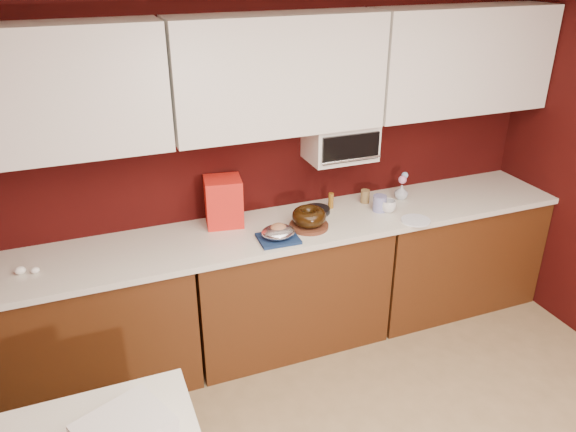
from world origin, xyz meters
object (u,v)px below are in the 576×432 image
at_px(bundt_cake, 309,216).
at_px(flower_vase, 401,191).
at_px(pandoro_box, 224,202).
at_px(toaster_oven, 340,141).
at_px(blue_jar, 380,203).
at_px(coffee_mug, 388,205).
at_px(foil_ham_nest, 278,232).

bearing_deg(bundt_cake, flower_vase, 12.94).
bearing_deg(flower_vase, pandoro_box, 176.86).
height_order(toaster_oven, blue_jar, toaster_oven).
xyz_separation_m(bundt_cake, pandoro_box, (-0.49, 0.26, 0.08)).
xyz_separation_m(pandoro_box, coffee_mug, (1.10, -0.23, -0.11)).
distance_m(pandoro_box, coffee_mug, 1.12).
bearing_deg(pandoro_box, bundt_cake, -18.36).
relative_size(toaster_oven, foil_ham_nest, 2.12).
bearing_deg(coffee_mug, flower_vase, 38.59).
bearing_deg(foil_ham_nest, toaster_oven, 30.18).
distance_m(toaster_oven, bundt_cake, 0.56).
bearing_deg(flower_vase, bundt_cake, -167.06).
relative_size(foil_ham_nest, pandoro_box, 0.67).
height_order(foil_ham_nest, coffee_mug, coffee_mug).
xyz_separation_m(bundt_cake, foil_ham_nest, (-0.25, -0.09, -0.02)).
height_order(foil_ham_nest, blue_jar, blue_jar).
distance_m(foil_ham_nest, pandoro_box, 0.44).
bearing_deg(bundt_cake, toaster_oven, 36.78).
bearing_deg(toaster_oven, blue_jar, -37.93).
relative_size(toaster_oven, blue_jar, 4.04).
relative_size(foil_ham_nest, coffee_mug, 2.06).
distance_m(pandoro_box, flower_vase, 1.30).
relative_size(toaster_oven, pandoro_box, 1.42).
bearing_deg(flower_vase, foil_ham_nest, -165.38).
xyz_separation_m(toaster_oven, bundt_cake, (-0.32, -0.24, -0.40)).
distance_m(toaster_oven, pandoro_box, 0.88).
bearing_deg(coffee_mug, bundt_cake, -177.75).
bearing_deg(coffee_mug, blue_jar, 142.34).
bearing_deg(flower_vase, toaster_oven, 173.30).
xyz_separation_m(foil_ham_nest, flower_vase, (1.05, 0.27, 0.00)).
bearing_deg(pandoro_box, blue_jar, -1.50).
bearing_deg(flower_vase, coffee_mug, -141.41).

